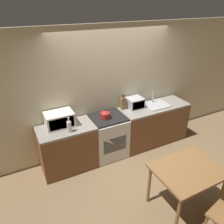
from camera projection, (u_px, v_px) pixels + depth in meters
The scene contains 12 objects.
ground_plane at pixel (135, 169), 4.30m from camera, with size 16.00×16.00×0.00m, color brown.
wall_back at pixel (112, 90), 4.49m from camera, with size 10.00×0.06×2.60m.
counter_left_run at pixel (68, 148), 4.16m from camera, with size 1.03×0.62×0.90m.
counter_right_run at pixel (153, 124), 4.96m from camera, with size 1.56×0.62×0.90m.
stove_range at pixel (108, 136), 4.51m from camera, with size 0.69×0.62×0.90m.
kettle at pixel (105, 114), 4.23m from camera, with size 0.19×0.19×0.20m.
microwave at pixel (59, 119), 3.95m from camera, with size 0.50×0.36×0.26m.
bottle at pixel (69, 126), 3.78m from camera, with size 0.08×0.08×0.28m.
knife_block at pixel (123, 103), 4.56m from camera, with size 0.10×0.08×0.33m.
toaster_oven at pixel (135, 103), 4.64m from camera, with size 0.33×0.30×0.22m.
sink_basin at pixel (156, 105), 4.78m from camera, with size 0.52×0.43×0.24m.
dining_table at pixel (188, 174), 3.22m from camera, with size 0.99×0.77×0.77m.
Camera 1 is at (-1.91, -2.73, 2.97)m, focal length 35.00 mm.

